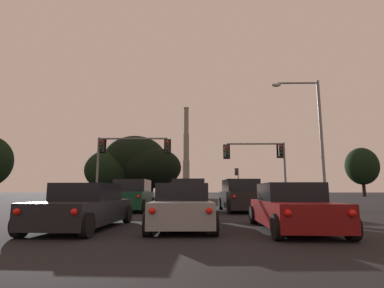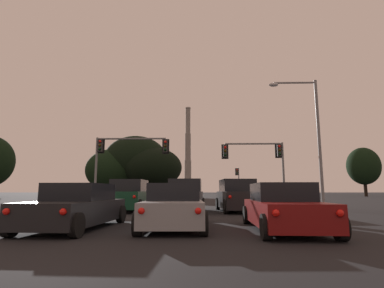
{
  "view_description": "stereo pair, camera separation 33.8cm",
  "coord_description": "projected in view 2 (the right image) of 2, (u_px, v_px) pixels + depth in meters",
  "views": [
    {
      "loc": [
        0.6,
        -0.87,
        1.18
      ],
      "look_at": [
        -0.18,
        42.49,
        8.03
      ],
      "focal_mm": 28.0,
      "sensor_mm": 36.0,
      "label": 1
    },
    {
      "loc": [
        0.93,
        -0.86,
        1.18
      ],
      "look_at": [
        -0.18,
        42.49,
        8.03
      ],
      "focal_mm": 28.0,
      "sensor_mm": 36.0,
      "label": 2
    }
  ],
  "objects": [
    {
      "name": "smokestack",
      "position": [
        188.0,
        159.0,
        172.68
      ],
      "size": [
        6.1,
        6.1,
        50.26
      ],
      "color": "slate",
      "rests_on": "ground_plane"
    },
    {
      "name": "treeline_center_right",
      "position": [
        151.0,
        168.0,
        59.28
      ],
      "size": [
        12.06,
        10.86,
        9.87
      ],
      "color": "black",
      "rests_on": "ground_plane"
    },
    {
      "name": "suv_center_lane_front",
      "position": [
        186.0,
        196.0,
        17.37
      ],
      "size": [
        2.21,
        4.95,
        1.86
      ],
      "rotation": [
        0.0,
        0.0,
        -0.02
      ],
      "color": "#4C4F54",
      "rests_on": "ground_plane"
    },
    {
      "name": "treeline_right_mid",
      "position": [
        364.0,
        166.0,
        67.53
      ],
      "size": [
        7.24,
        6.51,
        11.0
      ],
      "color": "black",
      "rests_on": "ground_plane"
    },
    {
      "name": "traffic_light_far_right",
      "position": [
        238.0,
        178.0,
        52.38
      ],
      "size": [
        0.78,
        0.5,
        5.24
      ],
      "color": "slate",
      "rests_on": "ground_plane"
    },
    {
      "name": "sedan_left_lane_second",
      "position": [
        77.0,
        207.0,
        9.65
      ],
      "size": [
        2.15,
        4.77,
        1.43
      ],
      "rotation": [
        0.0,
        0.0,
        -0.04
      ],
      "color": "black",
      "rests_on": "ground_plane"
    },
    {
      "name": "traffic_light_overhead_right",
      "position": [
        262.0,
        157.0,
        25.0
      ],
      "size": [
        5.28,
        0.5,
        5.23
      ],
      "color": "slate",
      "rests_on": "ground_plane"
    },
    {
      "name": "sedan_right_lane_second",
      "position": [
        283.0,
        208.0,
        9.16
      ],
      "size": [
        2.12,
        4.75,
        1.43
      ],
      "rotation": [
        0.0,
        0.0,
        -0.03
      ],
      "color": "maroon",
      "rests_on": "ground_plane"
    },
    {
      "name": "traffic_light_overhead_left",
      "position": [
        121.0,
        153.0,
        24.55
      ],
      "size": [
        6.16,
        0.5,
        5.57
      ],
      "color": "slate",
      "rests_on": "ground_plane"
    },
    {
      "name": "treeline_center_left",
      "position": [
        136.0,
        160.0,
        60.99
      ],
      "size": [
        12.79,
        11.51,
        12.38
      ],
      "color": "black",
      "rests_on": "ground_plane"
    },
    {
      "name": "street_lamp",
      "position": [
        311.0,
        128.0,
        19.57
      ],
      "size": [
        3.21,
        0.36,
        8.53
      ],
      "color": "slate",
      "rests_on": "ground_plane"
    },
    {
      "name": "sedan_center_lane_second",
      "position": [
        174.0,
        207.0,
        9.93
      ],
      "size": [
        2.14,
        4.76,
        1.43
      ],
      "rotation": [
        0.0,
        0.0,
        0.04
      ],
      "color": "gray",
      "rests_on": "ground_plane"
    },
    {
      "name": "treeline_left_mid",
      "position": [
        114.0,
        170.0,
        60.01
      ],
      "size": [
        11.29,
        10.16,
        9.66
      ],
      "color": "black",
      "rests_on": "ground_plane"
    },
    {
      "name": "suv_left_lane_front",
      "position": [
        129.0,
        196.0,
        17.95
      ],
      "size": [
        2.17,
        4.93,
        1.86
      ],
      "rotation": [
        0.0,
        0.0,
        0.02
      ],
      "color": "#0F3823",
      "rests_on": "ground_plane"
    },
    {
      "name": "suv_right_lane_front",
      "position": [
        237.0,
        196.0,
        17.54
      ],
      "size": [
        2.32,
        4.98,
        1.86
      ],
      "rotation": [
        0.0,
        0.0,
        0.05
      ],
      "color": "black",
      "rests_on": "ground_plane"
    }
  ]
}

